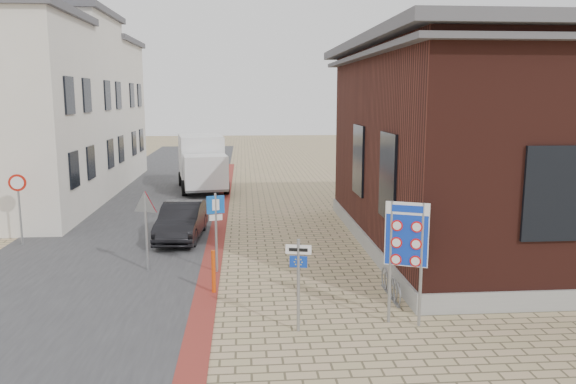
{
  "coord_description": "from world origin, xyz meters",
  "views": [
    {
      "loc": [
        -0.99,
        -11.04,
        5.01
      ],
      "look_at": [
        0.29,
        5.15,
        2.2
      ],
      "focal_mm": 35.0,
      "sensor_mm": 36.0,
      "label": 1
    }
  ],
  "objects": [
    {
      "name": "townhouse_mid",
      "position": [
        -10.99,
        18.0,
        4.57
      ],
      "size": [
        7.4,
        6.4,
        9.1
      ],
      "color": "silver",
      "rests_on": "ground"
    },
    {
      "name": "sedan",
      "position": [
        -3.2,
        8.47,
        0.64
      ],
      "size": [
        1.6,
        3.95,
        1.28
      ],
      "primitive_type": "imported",
      "rotation": [
        0.0,
        0.0,
        -0.07
      ],
      "color": "black",
      "rests_on": "ground"
    },
    {
      "name": "speed_sign",
      "position": [
        -8.5,
        8.0,
        1.63
      ],
      "size": [
        0.57,
        0.09,
        2.43
      ],
      "rotation": [
        0.0,
        0.0,
        0.1
      ],
      "color": "gray",
      "rests_on": "ground"
    },
    {
      "name": "ground",
      "position": [
        0.0,
        0.0,
        0.0
      ],
      "size": [
        120.0,
        120.0,
        0.0
      ],
      "primitive_type": "plane",
      "color": "tan",
      "rests_on": "ground"
    },
    {
      "name": "bollard",
      "position": [
        -1.8,
        2.8,
        0.56
      ],
      "size": [
        0.12,
        0.12,
        1.13
      ],
      "primitive_type": "cylinder",
      "rotation": [
        0.0,
        0.0,
        -0.24
      ],
      "color": "#D5450B",
      "rests_on": "ground"
    },
    {
      "name": "box_truck",
      "position": [
        -3.23,
        18.96,
        1.48
      ],
      "size": [
        2.99,
        5.76,
        2.87
      ],
      "rotation": [
        0.0,
        0.0,
        0.16
      ],
      "color": "slate",
      "rests_on": "ground"
    },
    {
      "name": "townhouse_far",
      "position": [
        -10.99,
        24.0,
        4.17
      ],
      "size": [
        7.4,
        6.4,
        8.3
      ],
      "color": "silver",
      "rests_on": "ground"
    },
    {
      "name": "bike_rack",
      "position": [
        2.65,
        2.2,
        0.26
      ],
      "size": [
        0.08,
        1.8,
        0.6
      ],
      "color": "slate",
      "rests_on": "ground"
    },
    {
      "name": "yield_sign",
      "position": [
        -3.8,
        4.84,
        1.74
      ],
      "size": [
        0.79,
        0.33,
        2.29
      ],
      "rotation": [
        0.0,
        0.0,
        -0.34
      ],
      "color": "gray",
      "rests_on": "ground"
    },
    {
      "name": "road_strip",
      "position": [
        -5.5,
        15.0,
        0.01
      ],
      "size": [
        7.0,
        60.0,
        0.02
      ],
      "primitive_type": "cube",
      "color": "#38383A",
      "rests_on": "ground"
    },
    {
      "name": "brick_building",
      "position": [
        8.99,
        7.0,
        3.49
      ],
      "size": [
        13.0,
        13.0,
        6.8
      ],
      "color": "gray",
      "rests_on": "ground"
    },
    {
      "name": "parking_sign",
      "position": [
        -1.8,
        4.5,
        1.55
      ],
      "size": [
        0.5,
        0.19,
        2.3
      ],
      "rotation": [
        0.0,
        0.0,
        0.3
      ],
      "color": "gray",
      "rests_on": "ground"
    },
    {
      "name": "border_sign",
      "position": [
        2.5,
        0.5,
        1.98
      ],
      "size": [
        0.88,
        0.4,
        2.75
      ],
      "rotation": [
        0.0,
        0.0,
        -0.4
      ],
      "color": "gray",
      "rests_on": "ground"
    },
    {
      "name": "curb_strip",
      "position": [
        -2.0,
        10.0,
        0.01
      ],
      "size": [
        0.6,
        40.0,
        0.02
      ],
      "primitive_type": "cube",
      "color": "maroon",
      "rests_on": "ground"
    },
    {
      "name": "essen_sign",
      "position": [
        0.13,
        0.3,
        1.31
      ],
      "size": [
        0.54,
        0.16,
        2.03
      ],
      "rotation": [
        0.0,
        0.0,
        -0.23
      ],
      "color": "gray",
      "rests_on": "ground"
    }
  ]
}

